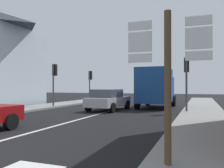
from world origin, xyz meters
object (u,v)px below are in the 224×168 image
Objects in this scene: sedan_far at (108,99)px; traffic_light_near_left at (54,76)px; traffic_light_near_right at (187,72)px; traffic_light_far_left at (90,79)px; delivery_truck at (156,87)px; route_sign_post at (168,75)px.

traffic_light_near_left is at bearing 175.63° from sedan_far.
sedan_far is 1.24× the size of traffic_light_near_right.
traffic_light_near_left reaches higher than traffic_light_far_left.
route_sign_post reaches higher than delivery_truck.
traffic_light_near_right reaches higher than route_sign_post.
route_sign_post is 0.94× the size of traffic_light_near_left.
sedan_far is 4.28m from delivery_truck.
traffic_light_near_left reaches higher than delivery_truck.
delivery_truck is (2.79, 3.12, 0.89)m from sedan_far.
delivery_truck is at bearing -26.55° from traffic_light_far_left.
sedan_far is 5.00m from traffic_light_near_left.
traffic_light_near_right is (2.45, -3.09, 0.92)m from delivery_truck.
delivery_truck is 1.48× the size of traffic_light_near_left.
traffic_light_far_left is (-4.67, 6.85, 1.65)m from sedan_far.
route_sign_post is at bearing -79.18° from delivery_truck.
traffic_light_far_left is (-10.12, 17.67, 0.50)m from route_sign_post.
traffic_light_near_right is at bearing 0.30° from sedan_far.
traffic_light_far_left reaches higher than sedan_far.
traffic_light_far_left is at bearing 153.45° from delivery_truck.
route_sign_post is at bearing -60.20° from traffic_light_far_left.
route_sign_post is 0.98× the size of traffic_light_far_left.
route_sign_post is at bearing -63.25° from sedan_far.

